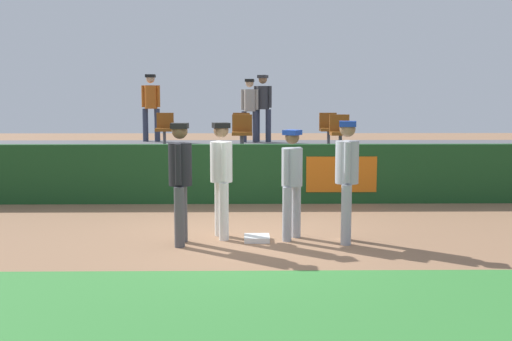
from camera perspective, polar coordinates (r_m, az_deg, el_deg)
The scene contains 17 objects.
ground_plane at distance 9.78m, azimuth -1.31°, elevation -6.46°, with size 60.00×60.00×0.00m, color #936B4C.
grass_foreground_strip at distance 6.71m, azimuth -1.54°, elevation -12.66°, with size 18.00×2.80×0.01m, color #388438.
first_base at distance 9.68m, azimuth 0.08°, elevation -6.35°, with size 0.40×0.40×0.08m, color white.
player_fielder_home at distance 9.74m, azimuth -3.25°, elevation -0.12°, with size 0.43×0.60×1.85m.
player_runner_visitor at distance 9.64m, azimuth 3.38°, elevation -0.55°, with size 0.46×0.46×1.74m.
player_coach_visitor at distance 9.51m, azimuth 8.49°, elevation -0.20°, with size 0.41×0.52×1.89m.
player_umpire at distance 9.33m, azimuth -7.08°, elevation -0.39°, with size 0.36×0.52×1.87m.
field_wall at distance 13.03m, azimuth -1.14°, elevation -0.31°, with size 18.00×0.26×1.27m.
bleacher_platform at distance 15.60m, azimuth -1.12°, elevation 0.39°, with size 18.00×4.80×1.02m, color #59595E.
seat_back_left at distance 16.34m, azimuth -8.53°, elevation 4.06°, with size 0.45×0.44×0.84m.
seat_front_center at distance 14.40m, azimuth -1.31°, elevation 3.78°, with size 0.47×0.44×0.84m.
seat_back_center at distance 16.19m, azimuth -1.38°, elevation 4.10°, with size 0.45×0.44×0.84m.
seat_front_right at distance 14.56m, azimuth 7.86°, elevation 3.75°, with size 0.47×0.44×0.84m.
seat_back_right at distance 16.33m, azimuth 6.78°, elevation 4.08°, with size 0.46×0.44×0.84m.
spectator_hooded at distance 17.02m, azimuth -0.60°, elevation 6.07°, with size 0.49×0.37×1.75m.
spectator_capped at distance 17.20m, azimuth 0.63°, elevation 6.30°, with size 0.50×0.45×1.87m.
spectator_casual at distance 17.61m, azimuth -9.80°, elevation 6.26°, with size 0.53×0.38×1.89m.
Camera 1 is at (0.09, -9.52, 2.23)m, focal length 42.80 mm.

